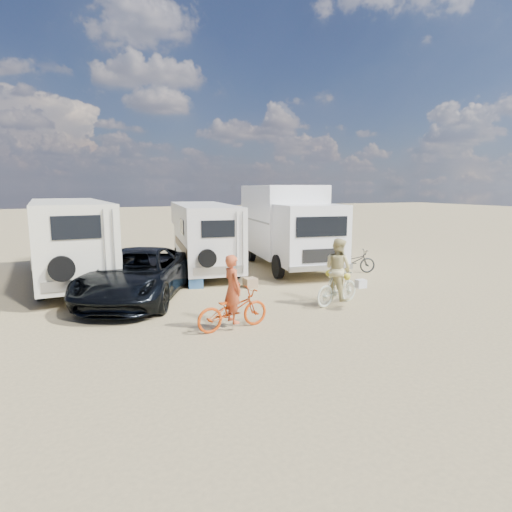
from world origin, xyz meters
name	(u,v)px	position (x,y,z in m)	size (l,w,h in m)	color
ground	(266,320)	(0.00, 0.00, 0.00)	(140.00, 140.00, 0.00)	tan
rv_main	(204,237)	(0.33, 7.47, 1.41)	(2.13, 6.91, 2.81)	white
rv_left	(70,242)	(-4.88, 7.11, 1.51)	(2.41, 8.11, 3.02)	white
box_truck	(289,227)	(3.96, 6.60, 1.80)	(2.64, 6.86, 3.61)	white
dark_suv	(137,275)	(-2.89, 3.53, 0.79)	(2.63, 5.71, 1.59)	black
bike_man	(233,309)	(-1.04, -0.33, 0.50)	(0.67, 1.92, 1.01)	#C53D0A
bike_woman	(337,288)	(2.62, 0.61, 0.53)	(0.50, 1.76, 1.06)	beige
rider_man	(233,296)	(-1.04, -0.33, 0.85)	(0.62, 0.41, 1.71)	#C74F28
rider_woman	(338,275)	(2.62, 0.61, 0.92)	(0.90, 0.70, 1.84)	#D3C684
bike_parked	(353,261)	(5.87, 4.50, 0.49)	(0.65, 1.86, 0.98)	black
cooler	(196,282)	(-0.81, 4.34, 0.20)	(0.51, 0.37, 0.41)	#30598C
crate	(250,283)	(1.00, 3.71, 0.17)	(0.42, 0.42, 0.34)	#9A7C59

